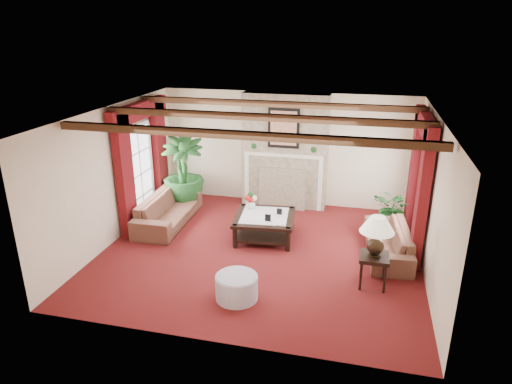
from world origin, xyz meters
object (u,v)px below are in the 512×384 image
(sofa_left, at_px, (168,205))
(ottoman, at_px, (237,287))
(coffee_table, at_px, (264,227))
(sofa_right, at_px, (388,236))
(side_table, at_px, (373,270))
(potted_palm, at_px, (184,187))

(sofa_left, bearing_deg, ottoman, -139.15)
(ottoman, bearing_deg, coffee_table, 91.32)
(sofa_right, height_order, side_table, sofa_right)
(potted_palm, xyz_separation_m, coffee_table, (2.25, -1.21, -0.25))
(sofa_left, height_order, potted_palm, potted_palm)
(ottoman, bearing_deg, sofa_left, 132.44)
(potted_palm, bearing_deg, sofa_right, -16.03)
(side_table, relative_size, ottoman, 0.83)
(potted_palm, height_order, side_table, potted_palm)
(potted_palm, bearing_deg, coffee_table, -28.31)
(sofa_left, relative_size, potted_palm, 1.10)
(side_table, xyz_separation_m, ottoman, (-2.12, -0.91, -0.08))
(sofa_left, xyz_separation_m, ottoman, (2.27, -2.49, -0.22))
(coffee_table, bearing_deg, side_table, -37.95)
(side_table, bearing_deg, potted_palm, 149.77)
(potted_palm, distance_m, coffee_table, 2.57)
(sofa_right, distance_m, potted_palm, 4.88)
(potted_palm, xyz_separation_m, side_table, (4.42, -2.57, -0.21))
(coffee_table, height_order, side_table, side_table)
(sofa_left, xyz_separation_m, side_table, (4.39, -1.58, -0.14))
(potted_palm, bearing_deg, side_table, -30.23)
(sofa_right, xyz_separation_m, ottoman, (-2.39, -2.14, -0.18))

